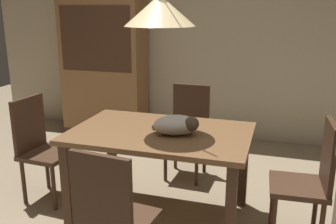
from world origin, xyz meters
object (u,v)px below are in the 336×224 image
at_px(dining_table, 161,143).
at_px(pendant_lamp, 160,10).
at_px(cat_sleeping, 177,125).
at_px(chair_near_front, 112,215).
at_px(chair_left_side, 40,144).
at_px(chair_far_back, 188,127).
at_px(hutch_bookcase, 104,69).
at_px(chair_right_side, 311,177).

xyz_separation_m(dining_table, pendant_lamp, (-0.00, 0.00, 1.01)).
xyz_separation_m(cat_sleeping, pendant_lamp, (-0.15, 0.04, 0.84)).
height_order(chair_near_front, cat_sleeping, chair_near_front).
distance_m(chair_left_side, pendant_lamp, 1.61).
relative_size(chair_left_side, pendant_lamp, 0.72).
height_order(chair_left_side, cat_sleeping, chair_left_side).
xyz_separation_m(dining_table, chair_near_front, (-0.01, -0.88, -0.14)).
bearing_deg(cat_sleeping, chair_far_back, 98.91).
distance_m(chair_far_back, chair_near_front, 1.76).
bearing_deg(hutch_bookcase, dining_table, -53.01).
relative_size(chair_far_back, pendant_lamp, 0.72).
distance_m(dining_table, chair_left_side, 1.14).
relative_size(cat_sleeping, pendant_lamp, 0.31).
bearing_deg(dining_table, chair_left_side, 179.74).
height_order(dining_table, chair_near_front, chair_near_front).
bearing_deg(chair_near_front, cat_sleeping, 79.41).
distance_m(pendant_lamp, hutch_bookcase, 2.47).
bearing_deg(pendant_lamp, dining_table, -87.26).
bearing_deg(cat_sleeping, dining_table, 163.80).
bearing_deg(pendant_lamp, chair_left_side, 179.74).
bearing_deg(chair_far_back, pendant_lamp, -90.19).
distance_m(chair_left_side, chair_near_front, 1.43).
height_order(dining_table, chair_right_side, chair_right_side).
distance_m(cat_sleeping, pendant_lamp, 0.85).
bearing_deg(dining_table, chair_far_back, 89.81).
distance_m(dining_table, chair_near_front, 0.89).
bearing_deg(cat_sleeping, hutch_bookcase, 129.12).
bearing_deg(chair_near_front, chair_right_side, 37.81).
relative_size(chair_right_side, hutch_bookcase, 0.50).
bearing_deg(pendant_lamp, chair_near_front, -90.57).
relative_size(dining_table, chair_right_side, 1.51).
distance_m(dining_table, chair_right_side, 1.14).
distance_m(chair_far_back, cat_sleeping, 0.98).
xyz_separation_m(dining_table, cat_sleeping, (0.15, -0.04, 0.18)).
distance_m(chair_right_side, hutch_bookcase, 3.18).
height_order(chair_left_side, hutch_bookcase, hutch_bookcase).
relative_size(chair_near_front, hutch_bookcase, 0.50).
bearing_deg(chair_right_side, hutch_bookcase, 143.62).
height_order(chair_right_side, chair_near_front, same).
xyz_separation_m(pendant_lamp, hutch_bookcase, (-1.41, 1.88, -0.77)).
bearing_deg(pendant_lamp, cat_sleeping, -16.20).
xyz_separation_m(chair_near_front, hutch_bookcase, (-1.41, 2.76, 0.38)).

